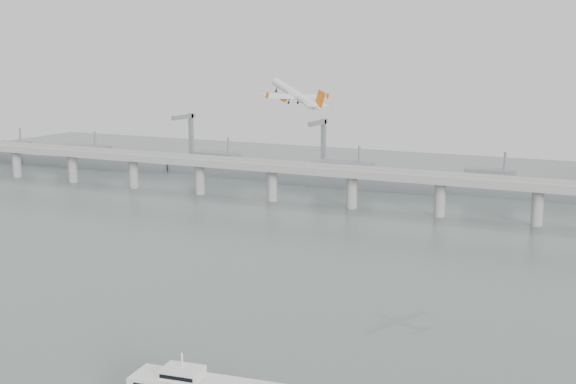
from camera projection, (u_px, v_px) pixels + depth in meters
The scene contains 4 objects.
ground at pixel (212, 333), 242.01m from camera, with size 900.00×900.00×0.00m, color #576561.
bridge at pixel (402, 181), 416.53m from camera, with size 800.00×22.00×23.90m.
distant_fleet at pixel (218, 167), 541.94m from camera, with size 453.00×60.90×40.00m.
airliner at pixel (295, 95), 286.94m from camera, with size 30.29×28.79×13.43m.
Camera 1 is at (120.98, -196.86, 87.89)m, focal length 48.00 mm.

